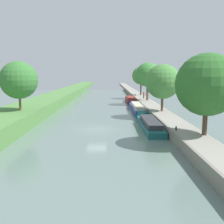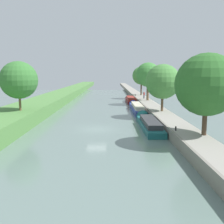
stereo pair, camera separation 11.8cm
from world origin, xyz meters
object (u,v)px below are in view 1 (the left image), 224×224
(mooring_bollard_far, at_px, (135,95))
(person_walking, at_px, (144,95))
(narrowboat_blue, at_px, (137,108))
(mooring_bollard_near, at_px, (176,128))
(narrowboat_teal, at_px, (149,123))
(narrowboat_maroon, at_px, (130,100))

(mooring_bollard_far, bearing_deg, person_walking, -79.41)
(narrowboat_blue, height_order, person_walking, person_walking)
(person_walking, bearing_deg, narrowboat_blue, -103.62)
(narrowboat_blue, bearing_deg, mooring_bollard_near, -85.49)
(mooring_bollard_far, bearing_deg, narrowboat_teal, -92.89)
(narrowboat_teal, distance_m, narrowboat_blue, 15.19)
(narrowboat_teal, xyz_separation_m, person_walking, (3.07, 27.90, 1.48))
(narrowboat_maroon, height_order, mooring_bollard_near, mooring_bollard_near)
(mooring_bollard_near, distance_m, mooring_bollard_far, 42.17)
(narrowboat_teal, height_order, narrowboat_maroon, narrowboat_maroon)
(mooring_bollard_far, bearing_deg, narrowboat_maroon, -111.24)
(narrowboat_maroon, height_order, person_walking, person_walking)
(narrowboat_blue, distance_m, narrowboat_maroon, 15.05)
(narrowboat_blue, distance_m, mooring_bollard_far, 19.81)
(person_walking, relative_size, mooring_bollard_far, 3.69)
(narrowboat_blue, relative_size, narrowboat_maroon, 1.34)
(narrowboat_teal, distance_m, person_walking, 28.11)
(narrowboat_teal, relative_size, mooring_bollard_far, 28.54)
(narrowboat_blue, bearing_deg, person_walking, 76.38)
(mooring_bollard_near, bearing_deg, narrowboat_teal, 103.64)
(narrowboat_teal, xyz_separation_m, mooring_bollard_far, (1.76, 34.91, 0.83))
(narrowboat_blue, bearing_deg, narrowboat_maroon, 90.18)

